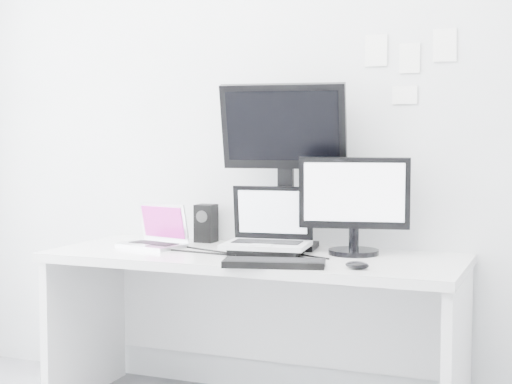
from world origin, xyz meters
TOP-DOWN VIEW (x-y plane):
  - back_wall at (0.00, 1.60)m, footprint 3.60×0.00m
  - desk at (0.00, 1.25)m, footprint 1.80×0.70m
  - macbook at (-0.50, 1.25)m, footprint 0.32×0.27m
  - speaker at (-0.35, 1.51)m, footprint 0.10×0.10m
  - dell_laptop at (0.06, 1.26)m, footprint 0.39×0.32m
  - rear_monitor at (0.07, 1.46)m, footprint 0.59×0.28m
  - samsung_monitor at (0.41, 1.39)m, footprint 0.51×0.31m
  - keyboard at (0.20, 0.97)m, footprint 0.42×0.24m
  - mouse at (0.52, 1.03)m, footprint 0.11×0.08m
  - wall_note_0 at (0.45, 1.59)m, footprint 0.10×0.00m
  - wall_note_1 at (0.60, 1.59)m, footprint 0.09×0.00m
  - wall_note_2 at (0.75, 1.59)m, footprint 0.10×0.00m
  - wall_note_3 at (0.58, 1.59)m, footprint 0.11×0.00m

SIDE VIEW (x-z plane):
  - desk at x=0.00m, z-range 0.00..0.73m
  - keyboard at x=0.20m, z-range 0.73..0.76m
  - mouse at x=0.52m, z-range 0.73..0.76m
  - speaker at x=-0.35m, z-range 0.73..0.91m
  - macbook at x=-0.50m, z-range 0.73..0.94m
  - dell_laptop at x=0.06m, z-range 0.73..1.03m
  - samsung_monitor at x=0.41m, z-range 0.73..1.16m
  - rear_monitor at x=0.07m, z-range 0.73..1.49m
  - back_wall at x=0.00m, z-range -0.45..3.15m
  - wall_note_3 at x=0.58m, z-range 1.38..1.46m
  - wall_note_1 at x=0.60m, z-range 1.52..1.65m
  - wall_note_0 at x=0.45m, z-range 1.55..1.69m
  - wall_note_2 at x=0.75m, z-range 1.56..1.70m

